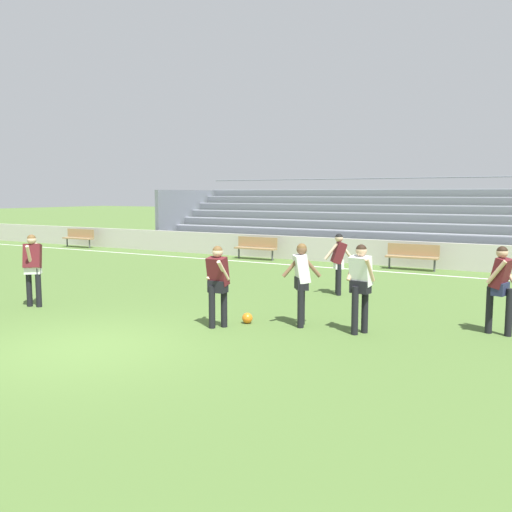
# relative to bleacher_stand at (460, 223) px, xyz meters

# --- Properties ---
(ground_plane) EXTENTS (160.00, 160.00, 0.00)m
(ground_plane) POSITION_rel_bleacher_stand_xyz_m (-3.50, -16.49, -1.50)
(ground_plane) COLOR #4C6B30
(field_line_sideline) EXTENTS (44.00, 0.12, 0.01)m
(field_line_sideline) POSITION_rel_bleacher_stand_xyz_m (-3.50, -4.84, -1.50)
(field_line_sideline) COLOR white
(field_line_sideline) RESTS_ON ground
(sideline_wall) EXTENTS (48.00, 0.16, 0.95)m
(sideline_wall) POSITION_rel_bleacher_stand_xyz_m (-3.50, -3.25, -1.03)
(sideline_wall) COLOR #BCB7AD
(sideline_wall) RESTS_ON ground
(bleacher_stand) EXTENTS (27.12, 5.40, 3.41)m
(bleacher_stand) POSITION_rel_bleacher_stand_xyz_m (0.00, 0.00, 0.00)
(bleacher_stand) COLOR #9EA3AD
(bleacher_stand) RESTS_ON ground
(bench_near_bin) EXTENTS (1.80, 0.40, 0.90)m
(bench_near_bin) POSITION_rel_bleacher_stand_xyz_m (-17.31, -3.95, -0.96)
(bench_near_bin) COLOR #99754C
(bench_near_bin) RESTS_ON ground
(bench_centre_sideline) EXTENTS (1.80, 0.40, 0.90)m
(bench_centre_sideline) POSITION_rel_bleacher_stand_xyz_m (-0.94, -3.95, -0.96)
(bench_centre_sideline) COLOR #99754C
(bench_centre_sideline) RESTS_ON ground
(bench_far_right) EXTENTS (1.80, 0.40, 0.90)m
(bench_far_right) POSITION_rel_bleacher_stand_xyz_m (-7.20, -3.95, -0.96)
(bench_far_right) COLOR #99754C
(bench_far_right) RESTS_ON ground
(player_white_overlapping) EXTENTS (0.71, 0.49, 1.68)m
(player_white_overlapping) POSITION_rel_bleacher_stand_xyz_m (-0.92, -13.25, -0.50)
(player_white_overlapping) COLOR black
(player_white_overlapping) RESTS_ON ground
(player_dark_challenging) EXTENTS (0.45, 0.56, 1.64)m
(player_dark_challenging) POSITION_rel_bleacher_stand_xyz_m (-2.31, -14.18, -0.53)
(player_dark_challenging) COLOR black
(player_dark_challenging) RESTS_ON ground
(player_dark_trailing_run) EXTENTS (0.70, 0.52, 1.62)m
(player_dark_trailing_run) POSITION_rel_bleacher_stand_xyz_m (-1.52, -9.62, -0.54)
(player_dark_trailing_run) COLOR black
(player_dark_trailing_run) RESTS_ON ground
(player_dark_wide_right) EXTENTS (0.51, 0.64, 1.71)m
(player_dark_wide_right) POSITION_rel_bleacher_stand_xyz_m (-7.21, -14.63, -0.48)
(player_dark_wide_right) COLOR black
(player_dark_wide_right) RESTS_ON ground
(player_dark_on_ball) EXTENTS (0.49, 0.57, 1.69)m
(player_dark_on_ball) POSITION_rel_bleacher_stand_xyz_m (2.62, -12.03, -0.49)
(player_dark_on_ball) COLOR black
(player_dark_on_ball) RESTS_ON ground
(player_white_wide_left) EXTENTS (0.51, 0.46, 1.72)m
(player_white_wide_left) POSITION_rel_bleacher_stand_xyz_m (0.30, -13.25, -0.47)
(player_white_wide_left) COLOR black
(player_white_wide_left) RESTS_ON ground
(soccer_ball) EXTENTS (0.22, 0.22, 0.22)m
(soccer_ball) POSITION_rel_bleacher_stand_xyz_m (-1.98, -13.59, -1.39)
(soccer_ball) COLOR orange
(soccer_ball) RESTS_ON ground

